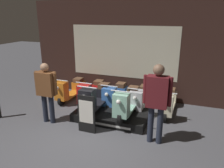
{
  "coord_description": "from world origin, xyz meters",
  "views": [
    {
      "loc": [
        2.15,
        -3.61,
        2.74
      ],
      "look_at": [
        0.11,
        1.93,
        0.85
      ],
      "focal_mm": 35.0,
      "sensor_mm": 36.0,
      "label": 1
    }
  ],
  "objects_px": {
    "scooter_backrow_1": "(92,92)",
    "person_left_browsing": "(46,88)",
    "scooter_backrow_0": "(71,89)",
    "scooter_backrow_3": "(141,99)",
    "scooter_display_left": "(97,98)",
    "scooter_display_right": "(128,102)",
    "scooter_backrow_4": "(168,102)",
    "price_sign_board": "(86,114)",
    "scooter_backrow_2": "(115,95)",
    "person_right_browsing": "(157,98)"
  },
  "relations": [
    {
      "from": "scooter_display_left",
      "to": "person_right_browsing",
      "type": "height_order",
      "value": "person_right_browsing"
    },
    {
      "from": "scooter_display_right",
      "to": "scooter_backrow_3",
      "type": "bearing_deg",
      "value": 81.05
    },
    {
      "from": "scooter_display_right",
      "to": "scooter_backrow_0",
      "type": "height_order",
      "value": "scooter_display_right"
    },
    {
      "from": "scooter_backrow_1",
      "to": "price_sign_board",
      "type": "xyz_separation_m",
      "value": [
        0.69,
        -1.78,
        0.14
      ]
    },
    {
      "from": "scooter_backrow_0",
      "to": "price_sign_board",
      "type": "bearing_deg",
      "value": -50.06
    },
    {
      "from": "scooter_backrow_1",
      "to": "scooter_backrow_3",
      "type": "relative_size",
      "value": 1.0
    },
    {
      "from": "scooter_backrow_0",
      "to": "scooter_backrow_3",
      "type": "bearing_deg",
      "value": 0.0
    },
    {
      "from": "scooter_backrow_3",
      "to": "scooter_backrow_4",
      "type": "relative_size",
      "value": 1.0
    },
    {
      "from": "scooter_backrow_1",
      "to": "person_left_browsing",
      "type": "xyz_separation_m",
      "value": [
        -0.49,
        -1.64,
        0.61
      ]
    },
    {
      "from": "scooter_display_right",
      "to": "price_sign_board",
      "type": "bearing_deg",
      "value": -131.4
    },
    {
      "from": "scooter_display_left",
      "to": "scooter_backrow_1",
      "type": "bearing_deg",
      "value": 121.91
    },
    {
      "from": "scooter_backrow_4",
      "to": "person_right_browsing",
      "type": "xyz_separation_m",
      "value": [
        -0.1,
        -1.64,
        0.73
      ]
    },
    {
      "from": "scooter_backrow_4",
      "to": "price_sign_board",
      "type": "bearing_deg",
      "value": -133.82
    },
    {
      "from": "scooter_backrow_0",
      "to": "scooter_backrow_2",
      "type": "distance_m",
      "value": 1.6
    },
    {
      "from": "person_right_browsing",
      "to": "scooter_display_left",
      "type": "bearing_deg",
      "value": 157.1
    },
    {
      "from": "scooter_backrow_4",
      "to": "person_right_browsing",
      "type": "relative_size",
      "value": 0.87
    },
    {
      "from": "person_left_browsing",
      "to": "scooter_backrow_4",
      "type": "bearing_deg",
      "value": 29.66
    },
    {
      "from": "scooter_backrow_1",
      "to": "scooter_backrow_4",
      "type": "bearing_deg",
      "value": 0.0
    },
    {
      "from": "scooter_backrow_3",
      "to": "person_left_browsing",
      "type": "distance_m",
      "value": 2.72
    },
    {
      "from": "scooter_backrow_0",
      "to": "person_right_browsing",
      "type": "distance_m",
      "value": 3.58
    },
    {
      "from": "scooter_display_right",
      "to": "scooter_backrow_1",
      "type": "height_order",
      "value": "scooter_display_right"
    },
    {
      "from": "scooter_backrow_1",
      "to": "scooter_display_right",
      "type": "bearing_deg",
      "value": -32.09
    },
    {
      "from": "scooter_backrow_0",
      "to": "scooter_backrow_2",
      "type": "height_order",
      "value": "same"
    },
    {
      "from": "scooter_backrow_2",
      "to": "person_left_browsing",
      "type": "bearing_deg",
      "value": -128.09
    },
    {
      "from": "scooter_backrow_3",
      "to": "scooter_backrow_4",
      "type": "xyz_separation_m",
      "value": [
        0.8,
        0.0,
        0.0
      ]
    },
    {
      "from": "person_left_browsing",
      "to": "scooter_backrow_0",
      "type": "bearing_deg",
      "value": 100.65
    },
    {
      "from": "scooter_display_right",
      "to": "scooter_backrow_1",
      "type": "distance_m",
      "value": 1.73
    },
    {
      "from": "scooter_backrow_0",
      "to": "price_sign_board",
      "type": "distance_m",
      "value": 2.32
    },
    {
      "from": "scooter_backrow_1",
      "to": "scooter_backrow_3",
      "type": "bearing_deg",
      "value": 0.0
    },
    {
      "from": "scooter_backrow_1",
      "to": "person_right_browsing",
      "type": "relative_size",
      "value": 0.87
    },
    {
      "from": "scooter_backrow_0",
      "to": "person_left_browsing",
      "type": "bearing_deg",
      "value": -79.35
    },
    {
      "from": "scooter_backrow_3",
      "to": "price_sign_board",
      "type": "distance_m",
      "value": 2.0
    },
    {
      "from": "scooter_backrow_1",
      "to": "scooter_display_left",
      "type": "bearing_deg",
      "value": -58.09
    },
    {
      "from": "scooter_backrow_0",
      "to": "person_right_browsing",
      "type": "height_order",
      "value": "person_right_browsing"
    },
    {
      "from": "scooter_backrow_0",
      "to": "person_left_browsing",
      "type": "xyz_separation_m",
      "value": [
        0.31,
        -1.64,
        0.61
      ]
    },
    {
      "from": "scooter_backrow_3",
      "to": "scooter_backrow_1",
      "type": "bearing_deg",
      "value": 180.0
    },
    {
      "from": "scooter_display_right",
      "to": "price_sign_board",
      "type": "relative_size",
      "value": 1.64
    },
    {
      "from": "scooter_display_right",
      "to": "person_left_browsing",
      "type": "height_order",
      "value": "person_left_browsing"
    },
    {
      "from": "person_left_browsing",
      "to": "price_sign_board",
      "type": "relative_size",
      "value": 1.69
    },
    {
      "from": "scooter_display_left",
      "to": "scooter_backrow_1",
      "type": "height_order",
      "value": "scooter_display_left"
    },
    {
      "from": "scooter_display_right",
      "to": "price_sign_board",
      "type": "height_order",
      "value": "scooter_display_right"
    },
    {
      "from": "person_right_browsing",
      "to": "scooter_display_right",
      "type": "bearing_deg",
      "value": 139.17
    },
    {
      "from": "scooter_backrow_0",
      "to": "person_left_browsing",
      "type": "height_order",
      "value": "person_left_browsing"
    },
    {
      "from": "scooter_display_right",
      "to": "scooter_backrow_3",
      "type": "distance_m",
      "value": 0.95
    },
    {
      "from": "price_sign_board",
      "to": "scooter_backrow_3",
      "type": "bearing_deg",
      "value": 62.96
    },
    {
      "from": "scooter_backrow_1",
      "to": "scooter_backrow_4",
      "type": "xyz_separation_m",
      "value": [
        2.39,
        0.0,
        0.0
      ]
    },
    {
      "from": "scooter_display_left",
      "to": "scooter_display_right",
      "type": "bearing_deg",
      "value": 0.0
    },
    {
      "from": "person_left_browsing",
      "to": "scooter_display_left",
      "type": "bearing_deg",
      "value": 34.68
    },
    {
      "from": "scooter_display_left",
      "to": "scooter_display_right",
      "type": "relative_size",
      "value": 1.0
    },
    {
      "from": "scooter_backrow_3",
      "to": "scooter_backrow_0",
      "type": "bearing_deg",
      "value": 180.0
    }
  ]
}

